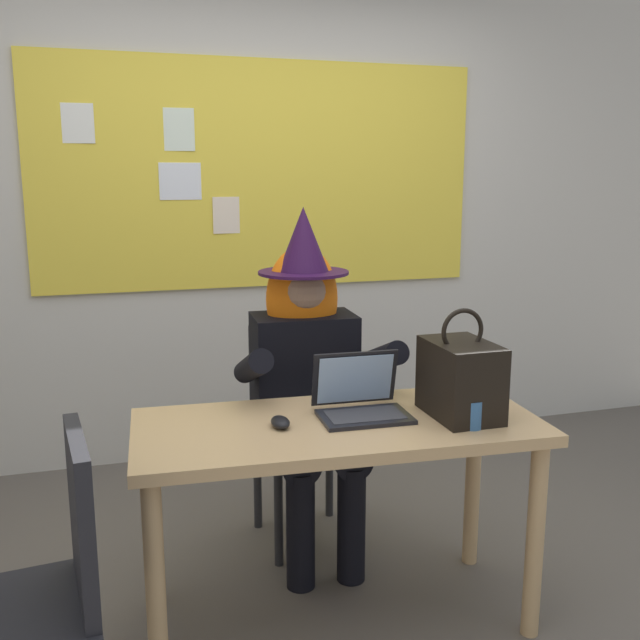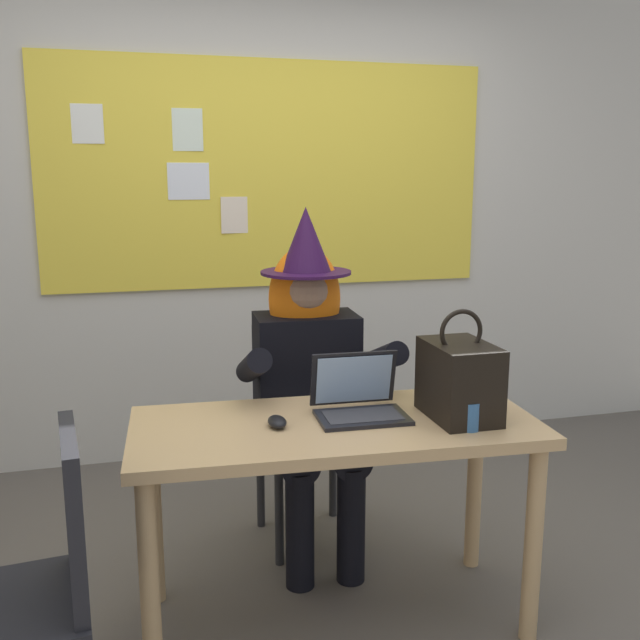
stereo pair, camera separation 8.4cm
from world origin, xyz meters
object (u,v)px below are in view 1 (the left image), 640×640
(computer_mouse, at_px, (280,422))
(handbag, at_px, (461,378))
(laptop, at_px, (361,401))
(chair_spare_by_window, at_px, (42,586))
(coffee_mug, at_px, (471,413))
(desk_main, at_px, (338,451))
(person_costumed, at_px, (307,363))
(chair_at_desk, at_px, (300,419))

(computer_mouse, relative_size, handbag, 0.28)
(laptop, bearing_deg, chair_spare_by_window, -155.93)
(coffee_mug, bearing_deg, desk_main, 155.62)
(desk_main, distance_m, laptop, 0.19)
(person_costumed, bearing_deg, desk_main, -1.77)
(chair_at_desk, height_order, chair_spare_by_window, chair_at_desk)
(person_costumed, relative_size, laptop, 4.51)
(laptop, bearing_deg, chair_at_desk, 97.31)
(laptop, xyz_separation_m, chair_spare_by_window, (-1.03, -0.41, -0.28))
(desk_main, bearing_deg, coffee_mug, -24.38)
(person_costumed, bearing_deg, coffee_mug, 29.20)
(chair_at_desk, bearing_deg, desk_main, -6.16)
(coffee_mug, bearing_deg, handbag, 80.37)
(laptop, bearing_deg, computer_mouse, -169.50)
(chair_at_desk, xyz_separation_m, chair_spare_by_window, (-0.98, -1.02, -0.01))
(person_costumed, relative_size, chair_spare_by_window, 1.58)
(chair_at_desk, xyz_separation_m, computer_mouse, (-0.24, -0.66, 0.23))
(laptop, relative_size, chair_spare_by_window, 0.35)
(handbag, bearing_deg, computer_mouse, 173.76)
(chair_spare_by_window, bearing_deg, person_costumed, -143.24)
(desk_main, bearing_deg, laptop, 24.46)
(chair_at_desk, xyz_separation_m, person_costumed, (-0.00, -0.12, 0.28))
(chair_at_desk, height_order, coffee_mug, chair_at_desk)
(person_costumed, relative_size, coffee_mug, 15.04)
(chair_at_desk, relative_size, person_costumed, 0.64)
(desk_main, height_order, laptop, laptop)
(chair_at_desk, distance_m, coffee_mug, 0.95)
(chair_at_desk, xyz_separation_m, coffee_mug, (0.35, -0.84, 0.26))
(desk_main, relative_size, laptop, 4.42)
(coffee_mug, distance_m, chair_spare_by_window, 1.37)
(computer_mouse, xyz_separation_m, handbag, (0.62, -0.07, 0.12))
(chair_at_desk, distance_m, computer_mouse, 0.74)
(laptop, height_order, computer_mouse, laptop)
(chair_at_desk, height_order, handbag, handbag)
(laptop, distance_m, handbag, 0.35)
(desk_main, bearing_deg, chair_spare_by_window, -158.70)
(chair_at_desk, height_order, computer_mouse, chair_at_desk)
(laptop, distance_m, coffee_mug, 0.38)
(person_costumed, relative_size, computer_mouse, 13.73)
(person_costumed, xyz_separation_m, chair_spare_by_window, (-0.98, -0.90, -0.29))
(desk_main, height_order, computer_mouse, computer_mouse)
(desk_main, relative_size, person_costumed, 0.98)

